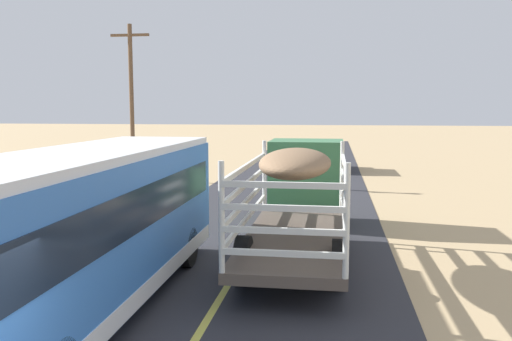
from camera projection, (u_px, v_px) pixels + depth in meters
livestock_truck at (303, 181)px, 16.21m from camera, size 2.53×9.70×3.02m
bus at (85, 227)px, 10.15m from camera, size 2.54×10.00×3.21m
car_far at (329, 154)px, 33.97m from camera, size 1.90×4.62×1.93m
power_pole_mid at (132, 98)px, 29.26m from camera, size 2.20×0.24×8.63m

